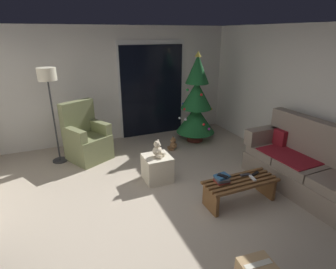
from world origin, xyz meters
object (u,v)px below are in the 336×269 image
at_px(remote_graphite, 245,175).
at_px(christmas_tree, 196,103).
at_px(floor_lamp, 48,84).
at_px(armchair, 86,139).
at_px(remote_black, 255,174).
at_px(ottoman, 157,168).
at_px(cell_phone, 223,176).
at_px(book_stack, 222,179).
at_px(coffee_table, 240,187).
at_px(teddy_bear_cream, 158,150).
at_px(couch, 306,166).
at_px(teddy_bear_chestnut_by_tree, 173,144).
at_px(remote_white, 253,178).

relative_size(remote_graphite, christmas_tree, 0.08).
bearing_deg(floor_lamp, remote_graphite, -43.72).
bearing_deg(armchair, christmas_tree, -0.11).
height_order(remote_black, ottoman, ottoman).
xyz_separation_m(remote_black, cell_phone, (-0.58, 0.00, 0.09)).
height_order(book_stack, cell_phone, cell_phone).
xyz_separation_m(coffee_table, remote_graphite, (0.14, 0.09, 0.13)).
bearing_deg(teddy_bear_cream, ottoman, 129.19).
bearing_deg(floor_lamp, remote_black, -42.31).
xyz_separation_m(couch, floor_lamp, (-3.55, 2.57, 1.11)).
xyz_separation_m(christmas_tree, teddy_bear_chestnut_by_tree, (-0.68, -0.28, -0.76)).
bearing_deg(remote_graphite, book_stack, 101.63).
xyz_separation_m(remote_graphite, christmas_tree, (0.42, 2.31, 0.50)).
xyz_separation_m(remote_graphite, floor_lamp, (-2.51, 2.40, 1.13)).
xyz_separation_m(couch, teddy_bear_cream, (-2.05, 1.15, 0.16)).
height_order(armchair, ottoman, armchair).
distance_m(couch, coffee_table, 1.19).
relative_size(couch, teddy_bear_chestnut_by_tree, 6.88).
bearing_deg(couch, remote_white, 177.21).
bearing_deg(coffee_table, couch, -3.89).
relative_size(couch, ottoman, 4.46).
bearing_deg(couch, teddy_bear_chestnut_by_tree, 120.67).
relative_size(armchair, teddy_bear_cream, 3.96).
bearing_deg(teddy_bear_chestnut_by_tree, book_stack, -94.41).
bearing_deg(book_stack, couch, -5.88).
bearing_deg(armchair, remote_black, -47.47).
relative_size(remote_black, ottoman, 0.35).
relative_size(couch, christmas_tree, 0.98).
height_order(cell_phone, floor_lamp, floor_lamp).
height_order(couch, cell_phone, couch).
bearing_deg(ottoman, teddy_bear_cream, -50.81).
bearing_deg(armchair, book_stack, -56.10).
xyz_separation_m(book_stack, ottoman, (-0.60, 1.00, -0.20)).
xyz_separation_m(teddy_bear_cream, teddy_bear_chestnut_by_tree, (0.75, 1.05, -0.44)).
bearing_deg(cell_phone, armchair, 94.92).
distance_m(couch, cell_phone, 1.47).
distance_m(remote_graphite, christmas_tree, 2.40).
bearing_deg(christmas_tree, floor_lamp, 178.12).
bearing_deg(remote_black, christmas_tree, 154.33).
bearing_deg(teddy_bear_chestnut_by_tree, teddy_bear_cream, -125.45).
relative_size(coffee_table, ottoman, 2.50).
height_order(cell_phone, ottoman, cell_phone).
bearing_deg(remote_graphite, remote_black, -90.83).
distance_m(couch, floor_lamp, 4.52).
xyz_separation_m(armchair, floor_lamp, (-0.52, 0.09, 1.10)).
bearing_deg(remote_white, ottoman, -35.08).
distance_m(remote_black, ottoman, 1.56).
bearing_deg(remote_white, floor_lamp, -33.45).
bearing_deg(couch, christmas_tree, 104.07).
bearing_deg(book_stack, floor_lamp, 130.81).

